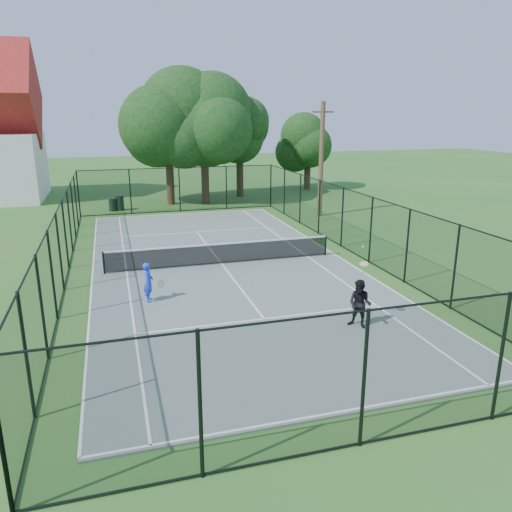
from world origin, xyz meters
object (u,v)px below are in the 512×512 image
object	(u,v)px
utility_pole	(321,159)
player_blue	(148,282)
player_black	(360,304)
trash_bin_right	(120,203)
trash_bin_left	(113,205)
tennis_net	(221,253)

from	to	relation	value
utility_pole	player_blue	distance (m)	17.71
player_black	utility_pole	bearing A→B (deg)	70.67
trash_bin_right	player_blue	size ratio (longest dim) A/B	0.72
trash_bin_left	utility_pole	size ratio (longest dim) A/B	0.12
tennis_net	trash_bin_left	bearing A→B (deg)	106.92
tennis_net	utility_pole	xyz separation A→B (m)	(8.57, 9.00, 3.09)
tennis_net	trash_bin_right	world-z (taller)	trash_bin_right
tennis_net	trash_bin_right	distance (m)	15.10
trash_bin_right	player_blue	bearing A→B (deg)	-88.46
tennis_net	trash_bin_left	xyz separation A→B (m)	(-4.42, 14.52, -0.14)
trash_bin_left	trash_bin_right	bearing A→B (deg)	6.13
trash_bin_left	utility_pole	xyz separation A→B (m)	(12.98, -5.52, 3.23)
trash_bin_right	player_black	xyz separation A→B (m)	(6.61, -22.40, 0.32)
player_black	trash_bin_right	bearing A→B (deg)	106.44
player_blue	player_black	bearing A→B (deg)	-34.10
tennis_net	player_black	size ratio (longest dim) A/B	4.02
trash_bin_left	player_blue	bearing A→B (deg)	-86.97
trash_bin_left	player_blue	size ratio (longest dim) A/B	0.61
tennis_net	trash_bin_left	size ratio (longest dim) A/B	11.68
player_blue	trash_bin_left	bearing A→B (deg)	93.03
trash_bin_left	player_black	xyz separation A→B (m)	(7.08, -22.35, 0.40)
trash_bin_left	trash_bin_right	xyz separation A→B (m)	(0.47, 0.05, 0.08)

